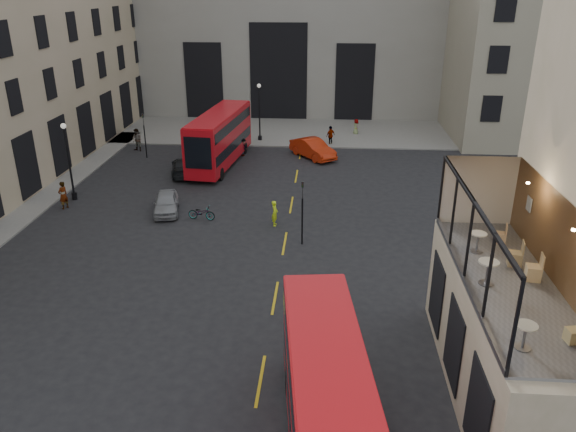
# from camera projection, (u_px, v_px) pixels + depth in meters

# --- Properties ---
(ground) EXTENTS (140.00, 140.00, 0.00)m
(ground) POSITION_uv_depth(u_px,v_px,m) (313.00, 383.00, 21.07)
(ground) COLOR black
(ground) RESTS_ON ground
(host_frontage) EXTENTS (3.00, 11.00, 4.50)m
(host_frontage) POSITION_uv_depth(u_px,v_px,m) (499.00, 340.00, 19.78)
(host_frontage) COLOR #C5B094
(host_frontage) RESTS_ON ground
(cafe_floor) EXTENTS (3.00, 10.00, 0.10)m
(cafe_floor) POSITION_uv_depth(u_px,v_px,m) (509.00, 283.00, 18.88)
(cafe_floor) COLOR slate
(cafe_floor) RESTS_ON host_frontage
(gateway) EXTENTS (35.00, 10.60, 18.00)m
(gateway) POSITION_uv_depth(u_px,v_px,m) (282.00, 25.00, 61.86)
(gateway) COLOR gray
(gateway) RESTS_ON ground
(building_right) EXTENTS (16.60, 18.60, 20.00)m
(building_right) POSITION_uv_depth(u_px,v_px,m) (541.00, 21.00, 52.47)
(building_right) COLOR gray
(building_right) RESTS_ON ground
(pavement_far) EXTENTS (40.00, 12.00, 0.12)m
(pavement_far) POSITION_uv_depth(u_px,v_px,m) (265.00, 130.00, 56.37)
(pavement_far) COLOR slate
(pavement_far) RESTS_ON ground
(traffic_light_near) EXTENTS (0.16, 0.20, 3.80)m
(traffic_light_near) POSITION_uv_depth(u_px,v_px,m) (302.00, 205.00, 31.23)
(traffic_light_near) COLOR black
(traffic_light_near) RESTS_ON ground
(traffic_light_far) EXTENTS (0.16, 0.20, 3.80)m
(traffic_light_far) POSITION_uv_depth(u_px,v_px,m) (144.00, 130.00, 46.84)
(traffic_light_far) COLOR black
(traffic_light_far) RESTS_ON ground
(street_lamp_a) EXTENTS (0.36, 0.36, 5.33)m
(street_lamp_a) POSITION_uv_depth(u_px,v_px,m) (70.00, 166.00, 37.80)
(street_lamp_a) COLOR black
(street_lamp_a) RESTS_ON ground
(street_lamp_b) EXTENTS (0.36, 0.36, 5.33)m
(street_lamp_b) POSITION_uv_depth(u_px,v_px,m) (260.00, 116.00, 51.79)
(street_lamp_b) COLOR black
(street_lamp_b) RESTS_ON ground
(bus_near) EXTENTS (3.41, 10.16, 3.98)m
(bus_near) POSITION_uv_depth(u_px,v_px,m) (328.00, 404.00, 16.81)
(bus_near) COLOR red
(bus_near) RESTS_ON ground
(bus_far) EXTENTS (3.62, 10.91, 4.27)m
(bus_far) POSITION_uv_depth(u_px,v_px,m) (220.00, 136.00, 45.07)
(bus_far) COLOR red
(bus_far) RESTS_ON ground
(car_a) EXTENTS (2.31, 4.03, 1.29)m
(car_a) POSITION_uv_depth(u_px,v_px,m) (166.00, 203.00, 36.34)
(car_a) COLOR gray
(car_a) RESTS_ON ground
(car_b) EXTENTS (4.26, 4.84, 1.59)m
(car_b) POSITION_uv_depth(u_px,v_px,m) (313.00, 149.00, 47.52)
(car_b) COLOR #B8250B
(car_b) RESTS_ON ground
(car_c) EXTENTS (2.76, 4.68, 1.27)m
(car_c) POSITION_uv_depth(u_px,v_px,m) (183.00, 167.00, 43.44)
(car_c) COLOR black
(car_c) RESTS_ON ground
(bicycle) EXTENTS (1.80, 0.84, 0.91)m
(bicycle) POSITION_uv_depth(u_px,v_px,m) (201.00, 213.00, 35.29)
(bicycle) COLOR gray
(bicycle) RESTS_ON ground
(cyclist) EXTENTS (0.40, 0.59, 1.60)m
(cyclist) POSITION_uv_depth(u_px,v_px,m) (275.00, 213.00, 34.33)
(cyclist) COLOR #D3F91A
(cyclist) RESTS_ON ground
(pedestrian_a) EXTENTS (1.17, 1.06, 1.98)m
(pedestrian_a) POSITION_uv_depth(u_px,v_px,m) (137.00, 140.00, 49.29)
(pedestrian_a) COLOR gray
(pedestrian_a) RESTS_ON ground
(pedestrian_b) EXTENTS (1.01, 1.16, 1.56)m
(pedestrian_b) POSITION_uv_depth(u_px,v_px,m) (243.00, 147.00, 47.92)
(pedestrian_b) COLOR gray
(pedestrian_b) RESTS_ON ground
(pedestrian_c) EXTENTS (1.04, 1.03, 1.76)m
(pedestrian_c) POSITION_uv_depth(u_px,v_px,m) (331.00, 136.00, 51.13)
(pedestrian_c) COLOR gray
(pedestrian_c) RESTS_ON ground
(pedestrian_d) EXTENTS (0.76, 0.89, 1.54)m
(pedestrian_d) POSITION_uv_depth(u_px,v_px,m) (356.00, 127.00, 54.59)
(pedestrian_d) COLOR gray
(pedestrian_d) RESTS_ON ground
(pedestrian_e) EXTENTS (0.69, 0.81, 1.87)m
(pedestrian_e) POSITION_uv_depth(u_px,v_px,m) (63.00, 195.00, 36.82)
(pedestrian_e) COLOR gray
(pedestrian_e) RESTS_ON ground
(cafe_table_near) EXTENTS (0.61, 0.61, 0.77)m
(cafe_table_near) POSITION_uv_depth(u_px,v_px,m) (525.00, 333.00, 15.29)
(cafe_table_near) COLOR beige
(cafe_table_near) RESTS_ON cafe_floor
(cafe_table_mid) EXTENTS (0.68, 0.68, 0.84)m
(cafe_table_mid) POSITION_uv_depth(u_px,v_px,m) (488.00, 269.00, 18.54)
(cafe_table_mid) COLOR silver
(cafe_table_mid) RESTS_ON cafe_floor
(cafe_table_far) EXTENTS (0.61, 0.61, 0.76)m
(cafe_table_far) POSITION_uv_depth(u_px,v_px,m) (478.00, 239.00, 20.78)
(cafe_table_far) COLOR white
(cafe_table_far) RESTS_ON cafe_floor
(cafe_chair_a) EXTENTS (0.44, 0.44, 0.76)m
(cafe_chair_a) POSITION_uv_depth(u_px,v_px,m) (574.00, 335.00, 15.67)
(cafe_chair_a) COLOR #D5BD7A
(cafe_chair_a) RESTS_ON cafe_floor
(cafe_chair_b) EXTENTS (0.54, 0.54, 0.96)m
(cafe_chair_b) POSITION_uv_depth(u_px,v_px,m) (534.00, 272.00, 18.91)
(cafe_chair_b) COLOR #DEBA80
(cafe_chair_b) RESTS_ON cafe_floor
(cafe_chair_c) EXTENTS (0.55, 0.55, 0.95)m
(cafe_chair_c) POSITION_uv_depth(u_px,v_px,m) (515.00, 258.00, 19.87)
(cafe_chair_c) COLOR tan
(cafe_chair_c) RESTS_ON cafe_floor
(cafe_chair_d) EXTENTS (0.47, 0.47, 0.79)m
(cafe_chair_d) POSITION_uv_depth(u_px,v_px,m) (501.00, 237.00, 21.60)
(cafe_chair_d) COLOR #DEB280
(cafe_chair_d) RESTS_ON cafe_floor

